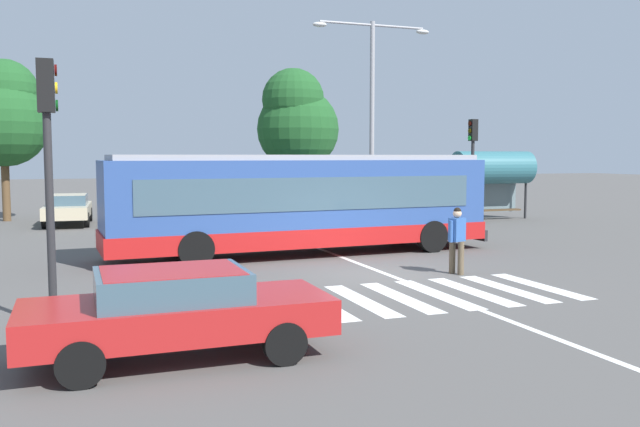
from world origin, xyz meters
The scene contains 18 objects.
ground_plane centered at (0.00, 0.00, 0.00)m, with size 160.00×160.00×0.00m, color #514F4C.
city_transit_bus centered at (-0.66, 4.04, 1.59)m, with size 12.06×3.12×3.06m.
pedestrian_crossing_street centered at (1.98, -0.63, 0.97)m, with size 0.55×0.42×1.72m.
foreground_sedan centered at (-5.78, -5.44, 0.77)m, with size 4.51×1.90×1.35m.
parked_car_champagne centered at (-7.52, 15.92, 0.77)m, with size 2.09×4.60×1.35m.
parked_car_silver centered at (-4.69, 15.99, 0.77)m, with size 2.03×4.58×1.35m.
parked_car_teal centered at (-1.94, 16.53, 0.77)m, with size 1.95×4.54×1.35m.
parked_car_charcoal centered at (0.86, 16.16, 0.77)m, with size 1.94×4.53×1.35m.
parked_car_blue centered at (3.30, 16.24, 0.77)m, with size 1.98×4.56×1.35m.
parked_car_white centered at (6.10, 16.62, 0.77)m, with size 2.03×4.58×1.35m.
traffic_light_near_corner centered at (-7.56, -2.86, 3.13)m, with size 0.33×0.32×4.67m.
traffic_light_far_corner centered at (8.53, 8.83, 3.07)m, with size 0.33×0.32×4.56m.
bus_stop_shelter centered at (11.44, 11.60, 2.42)m, with size 3.94×1.54×3.25m.
twin_arm_street_lamp centered at (4.57, 10.32, 5.36)m, with size 5.26×0.32×8.57m.
background_tree_left centered at (-10.20, 18.78, 4.96)m, with size 4.05×4.05×7.48m.
background_tree_right centered at (3.65, 17.67, 4.85)m, with size 4.25×4.25×7.50m.
crosswalk_painted_stripes centered at (-0.22, -2.66, 0.00)m, with size 6.80×3.27×0.01m.
lane_center_line centered at (0.28, 2.00, 0.00)m, with size 0.16×24.00×0.01m, color silver.
Camera 1 is at (-7.11, -15.30, 3.02)m, focal length 37.40 mm.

